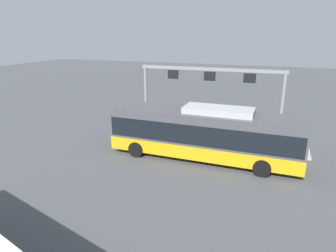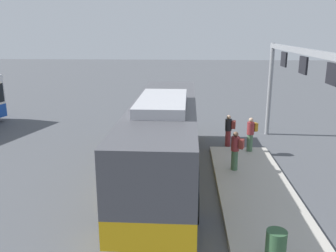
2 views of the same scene
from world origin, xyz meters
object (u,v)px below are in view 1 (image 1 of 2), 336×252
at_px(person_waiting_near, 179,122).
at_px(person_waiting_mid, 207,129).
at_px(bus_main, 203,132).
at_px(trash_bin, 301,145).
at_px(person_boarding, 161,125).

xyz_separation_m(person_waiting_near, person_waiting_mid, (-2.51, 1.05, 0.00)).
relative_size(bus_main, person_waiting_mid, 7.13).
distance_m(bus_main, trash_bin, 6.79).
bearing_deg(bus_main, person_waiting_near, -53.50).
distance_m(bus_main, person_waiting_near, 5.02).
height_order(person_waiting_near, person_waiting_mid, same).
height_order(bus_main, person_waiting_near, bus_main).
distance_m(person_waiting_mid, trash_bin, 6.31).
distance_m(person_boarding, person_waiting_near, 1.50).
distance_m(person_waiting_near, trash_bin, 8.85).
distance_m(person_boarding, trash_bin, 9.98).
xyz_separation_m(bus_main, person_waiting_near, (2.92, -4.02, -0.76)).
bearing_deg(bus_main, person_waiting_mid, -81.64).
bearing_deg(person_boarding, trash_bin, 102.89).
bearing_deg(trash_bin, person_waiting_near, -5.50).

